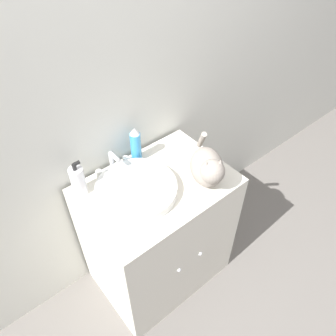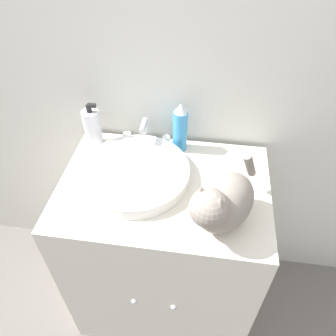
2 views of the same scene
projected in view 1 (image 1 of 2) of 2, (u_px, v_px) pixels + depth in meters
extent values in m
plane|color=slate|center=(186.00, 299.00, 2.06)|extent=(8.00, 8.00, 0.00)
cube|color=silver|center=(113.00, 86.00, 1.52)|extent=(6.00, 0.05, 2.50)
cube|color=silver|center=(159.00, 233.00, 1.92)|extent=(0.76, 0.54, 0.84)
sphere|color=silver|center=(179.00, 270.00, 1.71)|extent=(0.02, 0.02, 0.02)
sphere|color=silver|center=(201.00, 254.00, 1.78)|extent=(0.02, 0.02, 0.02)
cylinder|color=white|center=(136.00, 189.00, 1.58)|extent=(0.40, 0.40, 0.05)
cylinder|color=silver|center=(112.00, 161.00, 1.67)|extent=(0.02, 0.02, 0.11)
cylinder|color=silver|center=(115.00, 157.00, 1.61)|extent=(0.02, 0.08, 0.02)
cylinder|color=white|center=(99.00, 174.00, 1.66)|extent=(0.03, 0.03, 0.03)
cylinder|color=white|center=(126.00, 160.00, 1.74)|extent=(0.03, 0.03, 0.03)
ellipsoid|color=gray|center=(207.00, 167.00, 1.59)|extent=(0.25, 0.27, 0.18)
sphere|color=gray|center=(212.00, 171.00, 1.48)|extent=(0.16, 0.16, 0.12)
cone|color=gray|center=(206.00, 165.00, 1.45)|extent=(0.05, 0.05, 0.04)
cone|color=gray|center=(220.00, 163.00, 1.46)|extent=(0.05, 0.05, 0.04)
cylinder|color=gray|center=(202.00, 140.00, 1.64)|extent=(0.07, 0.10, 0.14)
cylinder|color=silver|center=(78.00, 181.00, 1.54)|extent=(0.07, 0.07, 0.15)
cylinder|color=black|center=(74.00, 167.00, 1.48)|extent=(0.02, 0.02, 0.03)
cylinder|color=black|center=(76.00, 163.00, 1.47)|extent=(0.03, 0.02, 0.02)
cylinder|color=#338CCC|center=(136.00, 147.00, 1.70)|extent=(0.06, 0.06, 0.17)
cone|color=white|center=(134.00, 131.00, 1.63)|extent=(0.05, 0.05, 0.04)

